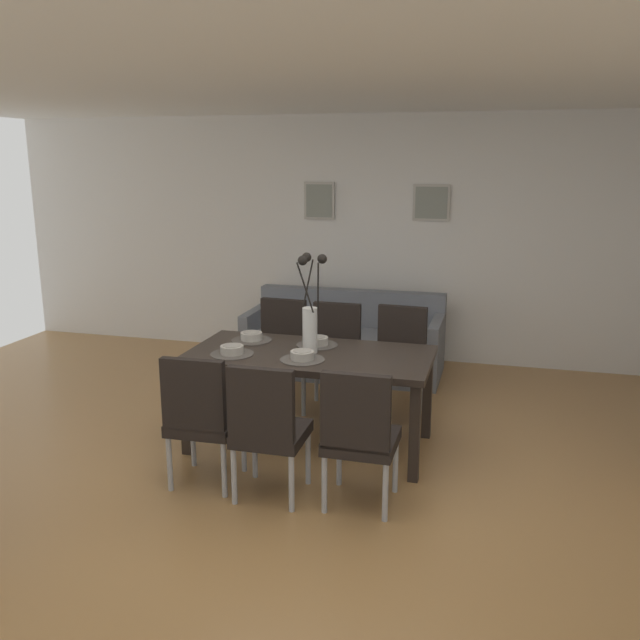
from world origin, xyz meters
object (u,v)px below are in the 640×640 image
dining_table (310,362)px  bowl_near_left (232,349)px  dining_chair_near_left (201,414)px  dining_chair_far_right (333,352)px  bowl_far_right (317,340)px  bowl_far_left (302,355)px  bowl_near_right (251,336)px  dining_chair_near_right (279,346)px  centerpiece_vase (310,315)px  framed_picture_center (431,203)px  dining_chair_mid_right (399,356)px  dining_chair_far_left (267,425)px  framed_picture_left (319,201)px  dining_chair_mid_left (359,432)px  sofa (345,345)px

dining_table → bowl_near_left: bearing=-159.7°
dining_table → dining_chair_near_left: bearing=-121.7°
dining_chair_far_right → bowl_far_right: 0.68m
bowl_far_left → bowl_near_right: bearing=143.5°
dining_chair_near_right → bowl_near_left: size_ratio=5.41×
dining_chair_near_right → bowl_far_left: bearing=-63.3°
centerpiece_vase → bowl_far_left: (-0.00, -0.20, -0.24)m
bowl_far_right → framed_picture_center: (0.60, 2.27, 0.92)m
dining_chair_mid_right → bowl_far_left: dining_chair_mid_right is taller
dining_table → bowl_near_right: size_ratio=10.59×
dining_table → bowl_far_left: bowl_far_left is taller
dining_table → dining_chair_far_left: 0.89m
centerpiece_vase → bowl_far_left: bearing=-90.3°
bowl_near_left → bowl_near_right: size_ratio=1.00×
dining_chair_far_right → framed_picture_left: framed_picture_left is taller
centerpiece_vase → framed_picture_center: size_ratio=1.93×
dining_chair_near_right → dining_chair_mid_right: size_ratio=1.00×
dining_chair_near_right → centerpiece_vase: bearing=-58.1°
dining_chair_near_right → bowl_near_right: bearing=-90.8°
dining_chair_mid_left → bowl_far_right: bearing=118.0°
framed_picture_left → dining_chair_mid_left: bearing=-70.8°
dining_chair_far_left → bowl_far_right: (0.03, 1.08, 0.27)m
dining_chair_mid_left → sofa: bearing=104.8°
dining_chair_far_right → sofa: (-0.14, 1.05, -0.23)m
framed_picture_left → dining_table: bearing=-76.3°
dining_chair_near_right → dining_chair_far_left: bearing=-73.8°
dining_chair_far_left → framed_picture_left: 3.60m
dining_table → bowl_far_left: size_ratio=10.59×
bowl_far_right → dining_chair_far_right: bearing=92.3°
centerpiece_vase → bowl_near_right: bearing=159.9°
dining_chair_near_right → dining_chair_mid_left: (1.08, -1.69, 0.00)m
dining_chair_far_right → framed_picture_center: framed_picture_center is taller
dining_chair_near_left → bowl_far_right: size_ratio=5.41×
dining_chair_far_left → dining_chair_mid_right: (0.57, 1.73, 0.00)m
dining_chair_mid_right → framed_picture_center: framed_picture_center is taller
dining_chair_far_right → framed_picture_center: size_ratio=2.42×
bowl_far_right → framed_picture_left: size_ratio=0.43×
dining_chair_near_right → dining_chair_far_left: same height
dining_chair_far_left → framed_picture_left: (-0.57, 3.35, 1.19)m
bowl_near_right → framed_picture_left: size_ratio=0.43×
centerpiece_vase → dining_table: bearing=-124.7°
dining_chair_near_right → framed_picture_center: framed_picture_center is taller
dining_chair_far_right → sofa: 1.08m
dining_table → dining_chair_far_right: (-0.03, 0.82, -0.15)m
dining_chair_mid_right → bowl_far_right: dining_chair_mid_right is taller
dining_chair_far_right → dining_chair_mid_left: 1.76m
dining_chair_near_left → sofa: dining_chair_near_left is taller
dining_chair_far_left → bowl_far_left: size_ratio=5.41×
dining_chair_near_left → bowl_near_right: dining_chair_near_left is taller
bowl_near_right → dining_chair_mid_left: bearing=-43.5°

